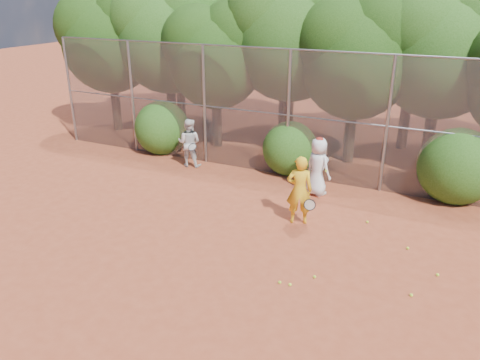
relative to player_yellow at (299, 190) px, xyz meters
The scene contains 24 objects.
ground 3.13m from the player_yellow, 98.74° to the right, with size 80.00×80.00×0.00m, color #933B21.
fence_back 3.30m from the player_yellow, 100.68° to the left, with size 20.05×0.09×4.03m.
tree_0 11.53m from the player_yellow, 152.84° to the left, with size 4.38×3.81×6.00m.
tree_1 9.82m from the player_yellow, 142.96° to the left, with size 4.64×4.03×6.35m.
tree_2 7.41m from the player_yellow, 135.16° to the left, with size 3.99×3.47×5.47m.
tree_3 7.25m from the player_yellow, 112.12° to the left, with size 4.89×4.26×6.70m.
tree_4 6.00m from the player_yellow, 88.93° to the left, with size 4.19×3.64×5.73m.
tree_5 7.32m from the player_yellow, 66.82° to the left, with size 4.51×3.92×6.17m.
tree_9 12.01m from the player_yellow, 136.79° to the left, with size 4.83×4.20×6.62m.
tree_10 9.52m from the player_yellow, 112.74° to the left, with size 5.15×4.48×7.06m.
tree_11 8.50m from the player_yellow, 78.20° to the left, with size 4.64×4.03×6.35m.
bush_0 7.27m from the player_yellow, 152.63° to the left, with size 2.00×2.00×2.00m, color #214A12.
bush_1 3.64m from the player_yellow, 113.53° to the left, with size 1.80×1.80×1.80m, color #214A12.
bush_2 4.88m from the player_yellow, 43.30° to the left, with size 2.20×2.20×2.20m, color #214A12.
player_yellow is the anchor object (origin of this frame).
player_teen 1.98m from the player_yellow, 93.07° to the left, with size 1.00×0.87×1.75m.
player_white 5.34m from the player_yellow, 152.78° to the left, with size 0.91×0.81×1.65m.
ball_0 2.72m from the player_yellow, 63.25° to the right, with size 0.07×0.07×0.07m, color #C4F12B.
ball_1 2.01m from the player_yellow, 23.63° to the left, with size 0.07×0.07×0.07m, color #C4F12B.
ball_2 3.02m from the player_yellow, 74.23° to the right, with size 0.07×0.07×0.07m, color #C4F12B.
ball_3 3.76m from the player_yellow, 17.56° to the right, with size 0.07×0.07×0.07m, color #C4F12B.
ball_4 2.99m from the player_yellow, 78.52° to the right, with size 0.07×0.07×0.07m, color #C4F12B.
ball_5 2.92m from the player_yellow, ahead, with size 0.07×0.07×0.07m, color #C4F12B.
ball_6 3.81m from the player_yellow, 34.22° to the right, with size 0.07×0.07×0.07m, color #C4F12B.
Camera 1 is at (3.78, -7.52, 5.61)m, focal length 35.00 mm.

